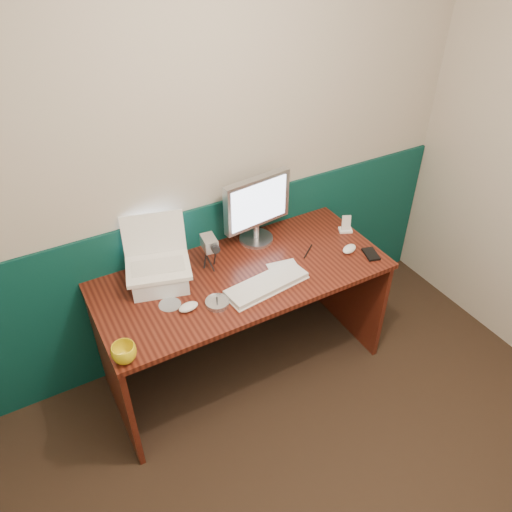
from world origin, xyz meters
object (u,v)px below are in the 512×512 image
desk (244,323)px  laptop (155,249)px  monitor (256,209)px  keyboard (267,285)px  camcorder (210,255)px  mug (124,353)px

desk → laptop: (-0.42, 0.13, 0.61)m
monitor → keyboard: 0.47m
desk → keyboard: 0.42m
laptop → monitor: (0.64, 0.11, -0.02)m
monitor → keyboard: bearing=-118.9°
laptop → keyboard: laptop is taller
camcorder → mug: bearing=-139.4°
keyboard → mug: mug is taller
mug → keyboard: bearing=9.2°
desk → keyboard: size_ratio=3.55×
laptop → keyboard: (0.48, -0.29, -0.22)m
keyboard → desk: bearing=104.3°
keyboard → camcorder: 0.35m
mug → camcorder: 0.74m
desk → camcorder: bearing=134.3°
monitor → mug: monitor is taller
monitor → mug: (-0.96, -0.53, -0.17)m
desk → keyboard: keyboard is taller
keyboard → mug: bearing=-177.9°
monitor → camcorder: (-0.35, -0.11, -0.12)m
camcorder → laptop: bearing=-173.8°
keyboard → camcorder: bearing=116.3°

